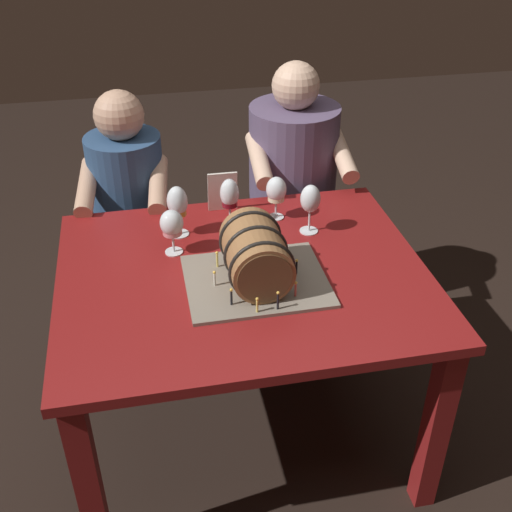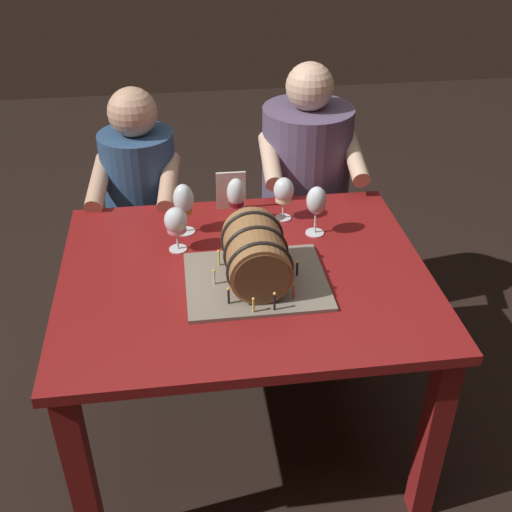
% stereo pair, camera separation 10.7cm
% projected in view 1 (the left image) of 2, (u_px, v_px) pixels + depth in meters
% --- Properties ---
extents(ground_plane, '(8.00, 8.00, 0.00)m').
position_uv_depth(ground_plane, '(245.00, 427.00, 2.46)').
color(ground_plane, black).
extents(dining_table, '(1.20, 0.98, 0.74)m').
position_uv_depth(dining_table, '(243.00, 298.00, 2.11)').
color(dining_table, maroon).
rests_on(dining_table, ground).
extents(barrel_cake, '(0.44, 0.36, 0.21)m').
position_uv_depth(barrel_cake, '(256.00, 258.00, 1.95)').
color(barrel_cake, gray).
rests_on(barrel_cake, dining_table).
extents(wine_glass_amber, '(0.07, 0.07, 0.19)m').
position_uv_depth(wine_glass_amber, '(177.00, 204.00, 2.18)').
color(wine_glass_amber, white).
rests_on(wine_glass_amber, dining_table).
extents(wine_glass_empty, '(0.07, 0.07, 0.18)m').
position_uv_depth(wine_glass_empty, '(310.00, 200.00, 2.20)').
color(wine_glass_empty, white).
rests_on(wine_glass_empty, dining_table).
extents(wine_glass_red, '(0.07, 0.07, 0.18)m').
position_uv_depth(wine_glass_red, '(230.00, 196.00, 2.24)').
color(wine_glass_red, white).
rests_on(wine_glass_red, dining_table).
extents(wine_glass_white, '(0.08, 0.08, 0.16)m').
position_uv_depth(wine_glass_white, '(276.00, 191.00, 2.29)').
color(wine_glass_white, white).
rests_on(wine_glass_white, dining_table).
extents(wine_glass_rose, '(0.08, 0.08, 0.16)m').
position_uv_depth(wine_glass_rose, '(172.00, 225.00, 2.09)').
color(wine_glass_rose, white).
rests_on(wine_glass_rose, dining_table).
extents(menu_card, '(0.11, 0.03, 0.16)m').
position_uv_depth(menu_card, '(223.00, 191.00, 2.35)').
color(menu_card, silver).
rests_on(menu_card, dining_table).
extents(person_seated_left, '(0.38, 0.48, 1.12)m').
position_uv_depth(person_seated_left, '(133.00, 232.00, 2.72)').
color(person_seated_left, '#1B2D46').
rests_on(person_seated_left, ground).
extents(person_seated_right, '(0.42, 0.49, 1.19)m').
position_uv_depth(person_seated_right, '(292.00, 202.00, 2.79)').
color(person_seated_right, '#372D40').
rests_on(person_seated_right, ground).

